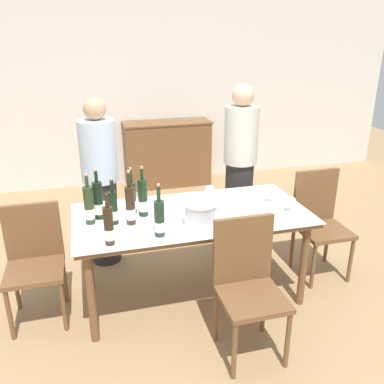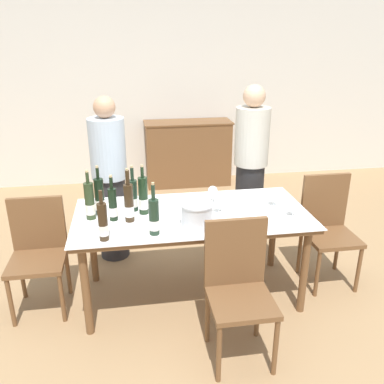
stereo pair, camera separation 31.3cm
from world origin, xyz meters
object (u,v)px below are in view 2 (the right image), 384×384
object	(u,v)px
wine_bottle_6	(90,202)
chair_right_end	(328,223)
dining_table	(192,221)
person_host	(110,181)
chair_left_end	(38,247)
sideboard_cabinet	(188,153)
wine_bottle_7	(133,196)
wine_bottle_3	(129,203)
wine_glass_0	(213,191)
wine_bottle_1	(103,223)
ice_bucket	(197,214)
wine_bottle_0	(143,197)
wine_glass_1	(219,202)
person_guest_left	(250,170)
wine_bottle_4	(113,205)
wine_glass_3	(275,195)
wine_bottle_2	(100,198)
chair_near_front	(238,282)
wine_glass_2	(293,206)
wine_bottle_5	(154,218)

from	to	relation	value
wine_bottle_6	chair_right_end	xyz separation A→B (m)	(1.99, 0.07, -0.35)
dining_table	person_host	distance (m)	1.03
chair_left_end	person_host	xyz separation A→B (m)	(0.56, 0.70, 0.28)
sideboard_cabinet	wine_bottle_7	distance (m)	2.79
wine_bottle_3	wine_bottle_7	size ratio (longest dim) A/B	1.12
wine_glass_0	chair_right_end	size ratio (longest dim) A/B	0.16
chair_right_end	wine_bottle_1	bearing A→B (deg)	-167.01
wine_bottle_1	wine_bottle_6	size ratio (longest dim) A/B	0.93
ice_bucket	chair_right_end	xyz separation A→B (m)	(1.22, 0.32, -0.31)
wine_glass_0	wine_bottle_0	bearing A→B (deg)	-168.19
dining_table	wine_glass_1	size ratio (longest dim) A/B	13.80
wine_bottle_3	person_guest_left	bearing A→B (deg)	35.46
wine_bottle_4	chair_right_end	size ratio (longest dim) A/B	0.38
wine_bottle_3	person_guest_left	world-z (taller)	person_guest_left
dining_table	chair_left_end	xyz separation A→B (m)	(-1.21, 0.09, -0.17)
wine_glass_1	person_host	world-z (taller)	person_host
wine_bottle_0	wine_glass_3	world-z (taller)	wine_bottle_0
wine_bottle_2	person_host	world-z (taller)	person_host
wine_glass_3	wine_bottle_2	bearing A→B (deg)	177.56
sideboard_cabinet	wine_bottle_2	xyz separation A→B (m)	(-1.09, -2.67, 0.43)
chair_left_end	ice_bucket	bearing A→B (deg)	-14.70
wine_bottle_0	wine_bottle_1	distance (m)	0.50
chair_left_end	person_guest_left	world-z (taller)	person_guest_left
wine_bottle_6	wine_bottle_7	world-z (taller)	wine_bottle_6
chair_left_end	person_guest_left	bearing A→B (deg)	20.03
sideboard_cabinet	wine_bottle_3	world-z (taller)	wine_bottle_3
chair_left_end	chair_near_front	distance (m)	1.61
wine_glass_2	person_guest_left	distance (m)	0.97
wine_glass_0	wine_bottle_4	bearing A→B (deg)	-165.61
person_guest_left	person_host	bearing A→B (deg)	-179.92
wine_bottle_7	chair_near_front	distance (m)	1.09
wine_glass_2	chair_right_end	distance (m)	0.62
wine_bottle_6	person_guest_left	distance (m)	1.67
wine_bottle_0	chair_right_end	distance (m)	1.63
wine_bottle_0	wine_glass_0	size ratio (longest dim) A/B	2.65
wine_bottle_5	wine_bottle_7	distance (m)	0.46
ice_bucket	chair_left_end	bearing A→B (deg)	165.30
chair_near_front	person_guest_left	xyz separation A→B (m)	(0.51, 1.46, 0.29)
wine_bottle_2	chair_right_end	size ratio (longest dim) A/B	0.42
wine_glass_3	chair_left_end	distance (m)	1.94
wine_glass_1	wine_glass_3	bearing A→B (deg)	7.64
wine_bottle_6	wine_bottle_7	size ratio (longest dim) A/B	1.04
dining_table	wine_bottle_6	distance (m)	0.81
dining_table	wine_bottle_1	world-z (taller)	wine_bottle_1
chair_near_front	person_host	world-z (taller)	person_host
chair_left_end	chair_near_front	size ratio (longest dim) A/B	0.94
ice_bucket	wine_bottle_2	world-z (taller)	wine_bottle_2
wine_bottle_7	wine_glass_3	distance (m)	1.15
wine_bottle_0	wine_glass_2	size ratio (longest dim) A/B	2.98
wine_bottle_4	wine_glass_3	bearing A→B (deg)	2.90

